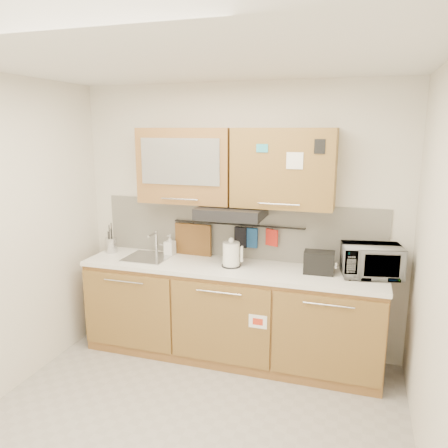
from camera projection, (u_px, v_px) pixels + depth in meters
The scene contains 20 objects.
floor at pixel (182, 436), 3.15m from camera, with size 3.20×3.20×0.00m, color #9E9993.
ceiling at pixel (173, 55), 2.60m from camera, with size 3.20×3.20×0.00m, color white.
wall_back at pixel (239, 220), 4.27m from camera, with size 3.20×3.20×0.00m, color silver.
wall_right at pixel (445, 290), 2.41m from camera, with size 3.00×3.00×0.00m, color silver.
base_cabinet at pixel (229, 317), 4.18m from camera, with size 2.80×0.64×0.88m.
countertop at pixel (229, 268), 4.07m from camera, with size 2.82×0.62×0.04m, color white.
backsplash at pixel (238, 230), 4.28m from camera, with size 2.80×0.02×0.56m, color silver.
upper_cabinets at pixel (233, 167), 4.00m from camera, with size 1.82×0.37×0.70m.
range_hood at pixel (232, 212), 4.01m from camera, with size 0.60×0.46×0.10m, color black.
sink at pixel (148, 257), 4.33m from camera, with size 0.42×0.40×0.26m.
utensil_rail at pixel (237, 225), 4.23m from camera, with size 0.02×0.02×1.30m, color black.
utensil_crock at pixel (111, 245), 4.50m from camera, with size 0.15×0.15×0.31m.
kettle at pixel (231, 255), 4.03m from camera, with size 0.20×0.18×0.28m.
toaster at pixel (319, 262), 3.84m from camera, with size 0.27×0.17×0.20m.
microwave at pixel (371, 261), 3.76m from camera, with size 0.49×0.33×0.27m, color #999999.
soap_bottle at pixel (170, 245), 4.40m from camera, with size 0.09×0.10×0.21m, color #999999.
cutting_board at pixel (193, 247), 4.41m from camera, with size 0.39×0.03×0.48m, color brown.
oven_mitt at pixel (252, 238), 4.20m from camera, with size 0.12×0.03×0.19m, color navy.
dark_pouch at pixel (241, 237), 4.23m from camera, with size 0.13×0.04×0.20m, color black.
pot_holder at pixel (272, 238), 4.14m from camera, with size 0.13×0.02×0.16m, color red.
Camera 1 is at (1.11, -2.53, 2.17)m, focal length 35.00 mm.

